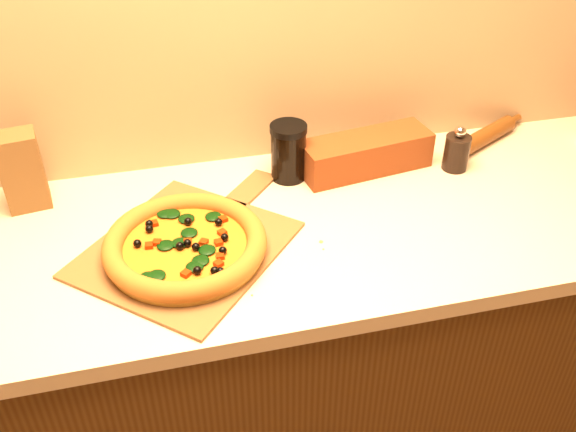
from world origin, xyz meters
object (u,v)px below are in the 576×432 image
at_px(pizza, 185,245).
at_px(rolling_pin, 485,136).
at_px(pizza_peel, 190,245).
at_px(pepper_grinder, 457,151).
at_px(dark_jar, 288,152).

relative_size(pizza, rolling_pin, 1.13).
height_order(pizza_peel, pepper_grinder, pepper_grinder).
bearing_deg(rolling_pin, pizza, -160.96).
distance_m(pizza_peel, pepper_grinder, 0.74).
height_order(pizza_peel, pizza, pizza).
relative_size(pizza_peel, rolling_pin, 1.81).
relative_size(pizza, pepper_grinder, 2.84).
xyz_separation_m(pizza_peel, rolling_pin, (0.86, 0.27, 0.02)).
bearing_deg(rolling_pin, dark_jar, -176.11).
xyz_separation_m(pizza, rolling_pin, (0.87, 0.30, -0.01)).
relative_size(pizza, dark_jar, 2.36).
distance_m(pizza, pepper_grinder, 0.76).
height_order(pizza, pepper_grinder, pepper_grinder).
bearing_deg(pepper_grinder, pizza, -164.73).
bearing_deg(rolling_pin, pepper_grinder, -144.06).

